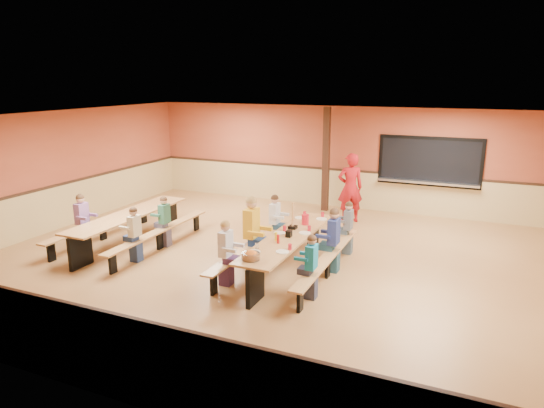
% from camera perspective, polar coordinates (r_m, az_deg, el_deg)
% --- Properties ---
extents(ground, '(12.00, 12.00, 0.00)m').
position_cam_1_polar(ground, '(10.42, -0.05, -6.67)').
color(ground, brown).
rests_on(ground, ground).
extents(room_envelope, '(12.04, 10.04, 3.02)m').
position_cam_1_polar(room_envelope, '(10.19, -0.05, -3.05)').
color(room_envelope, '#9C462D').
rests_on(room_envelope, ground).
extents(kitchen_pass_through, '(2.78, 0.28, 1.38)m').
position_cam_1_polar(kitchen_pass_through, '(14.11, 18.02, 4.53)').
color(kitchen_pass_through, black).
rests_on(kitchen_pass_through, ground).
extents(structural_post, '(0.18, 0.18, 3.00)m').
position_cam_1_polar(structural_post, '(14.10, 6.38, 5.19)').
color(structural_post, black).
rests_on(structural_post, ground).
extents(cafeteria_table_main, '(1.91, 3.70, 0.74)m').
position_cam_1_polar(cafeteria_table_main, '(9.71, 1.94, -4.99)').
color(cafeteria_table_main, '#AC7944').
rests_on(cafeteria_table_main, ground).
extents(cafeteria_table_second, '(1.91, 3.70, 0.74)m').
position_cam_1_polar(cafeteria_table_second, '(11.73, -16.41, -2.12)').
color(cafeteria_table_second, '#AC7944').
rests_on(cafeteria_table_second, ground).
extents(seated_child_white_left, '(0.38, 0.31, 1.24)m').
position_cam_1_polar(seated_child_white_left, '(9.09, -5.45, -5.81)').
color(seated_child_white_left, silver).
rests_on(seated_child_white_left, ground).
extents(seated_adult_yellow, '(0.48, 0.39, 1.44)m').
position_cam_1_polar(seated_adult_yellow, '(9.98, -2.42, -3.26)').
color(seated_adult_yellow, yellow).
rests_on(seated_adult_yellow, ground).
extents(seated_child_grey_left, '(0.37, 0.30, 1.21)m').
position_cam_1_polar(seated_child_grey_left, '(11.06, 0.32, -2.07)').
color(seated_child_grey_left, silver).
rests_on(seated_child_grey_left, ground).
extents(seated_child_teal_right, '(0.34, 0.28, 1.16)m').
position_cam_1_polar(seated_child_teal_right, '(8.54, 4.64, -7.44)').
color(seated_child_teal_right, '#147298').
rests_on(seated_child_teal_right, ground).
extents(seated_child_navy_right, '(0.41, 0.33, 1.29)m').
position_cam_1_polar(seated_child_navy_right, '(9.73, 7.24, -4.31)').
color(seated_child_navy_right, navy).
rests_on(seated_child_navy_right, ground).
extents(seated_child_char_right, '(0.35, 0.28, 1.16)m').
position_cam_1_polar(seated_child_char_right, '(10.79, 8.94, -2.82)').
color(seated_child_char_right, '#4F535A').
rests_on(seated_child_char_right, ground).
extents(seated_child_purple_sec, '(0.38, 0.31, 1.24)m').
position_cam_1_polar(seated_child_purple_sec, '(11.82, -21.41, -1.94)').
color(seated_child_purple_sec, '#81568C').
rests_on(seated_child_purple_sec, ground).
extents(seated_child_green_sec, '(0.35, 0.28, 1.16)m').
position_cam_1_polar(seated_child_green_sec, '(11.39, -12.50, -2.06)').
color(seated_child_green_sec, '#2D654D').
rests_on(seated_child_green_sec, ground).
extents(seated_child_tan_sec, '(0.35, 0.29, 1.17)m').
position_cam_1_polar(seated_child_tan_sec, '(10.60, -15.82, -3.51)').
color(seated_child_tan_sec, beige).
rests_on(seated_child_tan_sec, ground).
extents(standing_woman, '(0.81, 0.71, 1.87)m').
position_cam_1_polar(standing_woman, '(13.14, 9.18, 1.90)').
color(standing_woman, '#A11217').
rests_on(standing_woman, ground).
extents(punch_pitcher, '(0.16, 0.16, 0.22)m').
position_cam_1_polar(punch_pitcher, '(10.38, 3.93, -1.83)').
color(punch_pitcher, red).
rests_on(punch_pitcher, cafeteria_table_main).
extents(chip_bowl, '(0.32, 0.32, 0.15)m').
position_cam_1_polar(chip_bowl, '(8.40, -2.52, -6.07)').
color(chip_bowl, orange).
rests_on(chip_bowl, cafeteria_table_main).
extents(napkin_dispenser, '(0.10, 0.14, 0.13)m').
position_cam_1_polar(napkin_dispenser, '(9.57, 2.00, -3.51)').
color(napkin_dispenser, black).
rests_on(napkin_dispenser, cafeteria_table_main).
extents(condiment_mustard, '(0.06, 0.06, 0.17)m').
position_cam_1_polar(condiment_mustard, '(9.33, 0.47, -3.85)').
color(condiment_mustard, yellow).
rests_on(condiment_mustard, cafeteria_table_main).
extents(condiment_ketchup, '(0.06, 0.06, 0.17)m').
position_cam_1_polar(condiment_ketchup, '(9.20, 0.72, -4.14)').
color(condiment_ketchup, '#B2140F').
rests_on(condiment_ketchup, cafeteria_table_main).
extents(table_paddle, '(0.16, 0.16, 0.56)m').
position_cam_1_polar(table_paddle, '(10.07, 2.46, -2.16)').
color(table_paddle, black).
rests_on(table_paddle, cafeteria_table_main).
extents(place_settings, '(0.65, 3.30, 0.11)m').
position_cam_1_polar(place_settings, '(9.62, 1.96, -3.48)').
color(place_settings, beige).
rests_on(place_settings, cafeteria_table_main).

